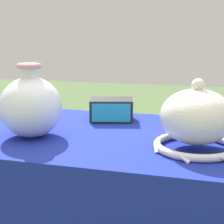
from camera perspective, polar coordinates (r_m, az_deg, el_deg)
display_table at (r=1.17m, az=-1.38°, el=-7.97°), size 1.23×0.64×0.79m
vase_tall_bulbous at (r=1.12m, az=-13.31°, el=0.96°), size 0.20×0.20×0.24m
vase_dome_bell at (r=1.00m, az=13.82°, el=-1.46°), size 0.25×0.25×0.21m
mosaic_tile_box at (r=1.32m, az=-0.07°, el=0.39°), size 0.18×0.15×0.08m
bowl_shallow_charcoal at (r=1.29m, az=12.17°, el=-0.67°), size 0.16×0.16×0.06m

